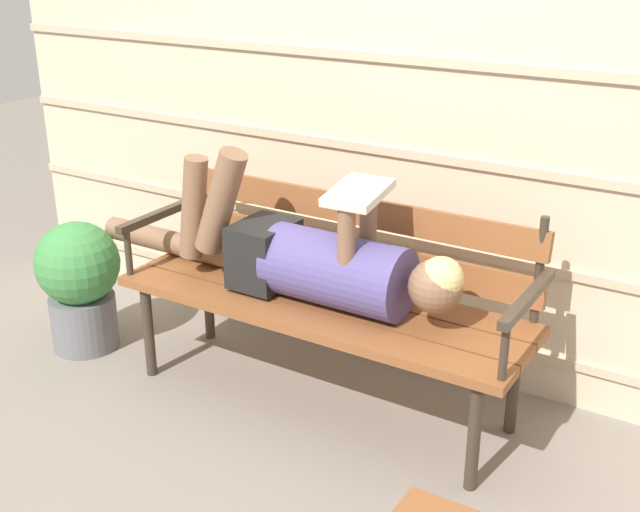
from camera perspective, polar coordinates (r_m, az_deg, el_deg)
name	(u,v)px	position (r m, az deg, el deg)	size (l,w,h in m)	color
ground_plane	(302,416)	(3.18, -1.28, -11.24)	(12.00, 12.00, 0.00)	gray
house_siding	(388,103)	(3.29, 4.82, 10.68)	(4.05, 0.08, 2.21)	beige
park_bench	(330,285)	(3.10, 0.69, -2.05)	(1.63, 0.52, 0.84)	brown
reclining_person	(308,258)	(3.02, -0.86, -0.11)	(1.70, 0.27, 0.56)	#514784
potted_plant	(79,281)	(3.69, -16.63, -1.67)	(0.37, 0.37, 0.59)	slate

